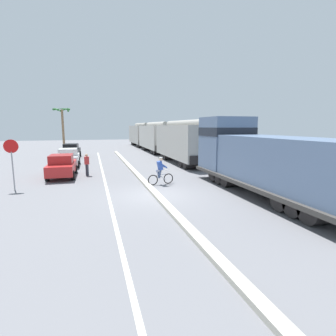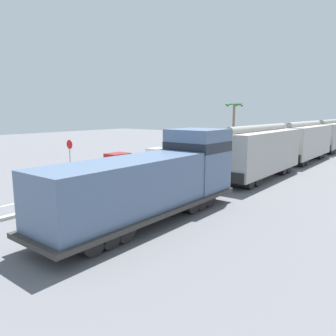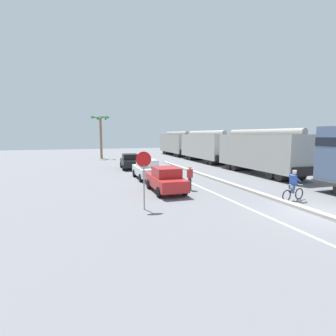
{
  "view_description": "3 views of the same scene",
  "coord_description": "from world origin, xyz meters",
  "views": [
    {
      "loc": [
        -3.09,
        -13.08,
        3.6
      ],
      "look_at": [
        1.5,
        2.8,
        0.96
      ],
      "focal_mm": 28.0,
      "sensor_mm": 36.0,
      "label": 1
    },
    {
      "loc": [
        15.61,
        -12.72,
        5.14
      ],
      "look_at": [
        3.52,
        2.56,
        1.8
      ],
      "focal_mm": 35.0,
      "sensor_mm": 36.0,
      "label": 2
    },
    {
      "loc": [
        -10.26,
        -9.1,
        3.71
      ],
      "look_at": [
        -4.31,
        9.09,
        1.24
      ],
      "focal_mm": 28.0,
      "sensor_mm": 36.0,
      "label": 3
    }
  ],
  "objects": [
    {
      "name": "pedestrian_by_cars",
      "position": [
        -3.54,
        6.76,
        0.85
      ],
      "size": [
        0.34,
        0.22,
        1.62
      ],
      "color": "#33333D",
      "rests_on": "ground"
    },
    {
      "name": "median_curb",
      "position": [
        0.0,
        6.0,
        0.08
      ],
      "size": [
        0.36,
        36.0,
        0.16
      ],
      "primitive_type": "cube",
      "color": "#B2AD9E",
      "rests_on": "ground"
    },
    {
      "name": "hopper_car_trailing",
      "position": [
        5.53,
        34.51,
        2.08
      ],
      "size": [
        2.9,
        10.6,
        4.18
      ],
      "color": "#A29F98",
      "rests_on": "ground"
    },
    {
      "name": "lane_stripe",
      "position": [
        -2.4,
        6.0,
        0.0
      ],
      "size": [
        0.14,
        36.0,
        0.01
      ],
      "primitive_type": "cube",
      "color": "silver",
      "rests_on": "ground"
    },
    {
      "name": "cyclist",
      "position": [
        0.9,
        2.41,
        0.82
      ],
      "size": [
        1.7,
        0.52,
        1.71
      ],
      "color": "black",
      "rests_on": "ground"
    },
    {
      "name": "hopper_car_middle",
      "position": [
        5.53,
        22.91,
        2.08
      ],
      "size": [
        2.9,
        10.6,
        4.18
      ],
      "color": "#B1AFA7",
      "rests_on": "ground"
    },
    {
      "name": "locomotive",
      "position": [
        5.53,
        -0.84,
        1.8
      ],
      "size": [
        3.1,
        11.61,
        4.2
      ],
      "color": "slate",
      "rests_on": "ground"
    },
    {
      "name": "ground_plane",
      "position": [
        0.0,
        0.0,
        0.0
      ],
      "size": [
        120.0,
        120.0,
        0.0
      ],
      "primitive_type": "plane",
      "color": "slate"
    },
    {
      "name": "parked_car_white",
      "position": [
        -5.21,
        12.03,
        0.82
      ],
      "size": [
        1.84,
        4.21,
        1.62
      ],
      "color": "silver",
      "rests_on": "ground"
    },
    {
      "name": "hopper_car_lead",
      "position": [
        5.53,
        11.31,
        2.08
      ],
      "size": [
        2.9,
        10.6,
        4.18
      ],
      "color": "#A9A69E",
      "rests_on": "ground"
    },
    {
      "name": "palm_tree_near",
      "position": [
        -7.48,
        32.41,
        4.8
      ],
      "size": [
        2.66,
        2.69,
        6.65
      ],
      "color": "#846647",
      "rests_on": "ground"
    },
    {
      "name": "parked_car_red",
      "position": [
        -5.24,
        6.71,
        0.82
      ],
      "size": [
        1.87,
        4.22,
        1.62
      ],
      "color": "red",
      "rests_on": "ground"
    },
    {
      "name": "parked_car_black",
      "position": [
        -5.45,
        18.89,
        0.82
      ],
      "size": [
        1.99,
        4.28,
        1.62
      ],
      "color": "black",
      "rests_on": "ground"
    },
    {
      "name": "stop_sign",
      "position": [
        -7.44,
        3.31,
        2.02
      ],
      "size": [
        0.76,
        0.08,
        2.88
      ],
      "color": "gray",
      "rests_on": "ground"
    }
  ]
}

